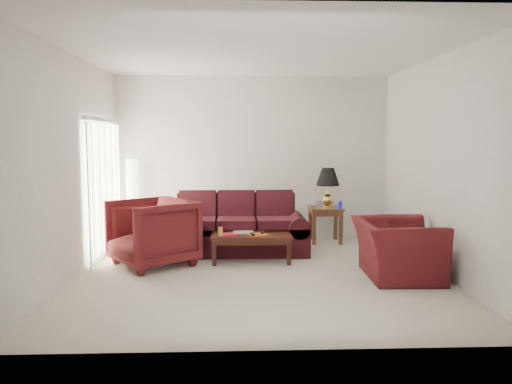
% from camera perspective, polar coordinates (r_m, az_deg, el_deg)
% --- Properties ---
extents(floor, '(5.00, 5.00, 0.00)m').
position_cam_1_polar(floor, '(7.00, 0.28, -9.34)').
color(floor, beige).
rests_on(floor, ground).
extents(blinds, '(0.10, 2.00, 2.16)m').
position_cam_1_polar(blinds, '(8.35, -16.97, 0.47)').
color(blinds, silver).
rests_on(blinds, ground).
extents(sofa, '(2.33, 1.02, 0.95)m').
position_cam_1_polar(sofa, '(8.15, -2.27, -3.71)').
color(sofa, black).
rests_on(sofa, ground).
extents(throw_pillow, '(0.41, 0.22, 0.42)m').
position_cam_1_polar(throw_pillow, '(8.86, -6.90, -1.31)').
color(throw_pillow, black).
rests_on(throw_pillow, sofa).
extents(end_table, '(0.62, 0.62, 0.63)m').
position_cam_1_polar(end_table, '(9.09, 7.91, -3.73)').
color(end_table, '#483019').
rests_on(end_table, ground).
extents(table_lamp, '(0.54, 0.54, 0.71)m').
position_cam_1_polar(table_lamp, '(9.05, 8.20, 0.51)').
color(table_lamp, gold).
rests_on(table_lamp, end_table).
extents(clock, '(0.13, 0.05, 0.13)m').
position_cam_1_polar(clock, '(8.90, 7.24, -1.44)').
color(clock, silver).
rests_on(clock, end_table).
extents(blue_canister, '(0.11, 0.11, 0.14)m').
position_cam_1_polar(blue_canister, '(8.88, 9.51, -1.46)').
color(blue_canister, '#211DBC').
rests_on(blue_canister, end_table).
extents(picture_frame, '(0.15, 0.17, 0.05)m').
position_cam_1_polar(picture_frame, '(9.19, 6.52, -1.14)').
color(picture_frame, silver).
rests_on(picture_frame, end_table).
extents(floor_lamp, '(0.32, 0.32, 1.53)m').
position_cam_1_polar(floor_lamp, '(9.19, -13.90, -0.92)').
color(floor_lamp, white).
rests_on(floor_lamp, ground).
extents(armchair_left, '(1.50, 1.49, 0.99)m').
position_cam_1_polar(armchair_left, '(7.49, -11.79, -4.55)').
color(armchair_left, '#461012').
rests_on(armchair_left, ground).
extents(armchair_right, '(1.07, 1.21, 0.77)m').
position_cam_1_polar(armchair_right, '(7.01, 15.81, -6.30)').
color(armchair_right, '#430F12').
rests_on(armchair_right, ground).
extents(coffee_table, '(1.29, 0.78, 0.42)m').
position_cam_1_polar(coffee_table, '(7.64, -0.55, -6.37)').
color(coffee_table, black).
rests_on(coffee_table, ground).
extents(magazine_red, '(0.31, 0.28, 0.01)m').
position_cam_1_polar(magazine_red, '(7.55, -3.07, -4.83)').
color(magazine_red, red).
rests_on(magazine_red, coffee_table).
extents(magazine_white, '(0.31, 0.24, 0.02)m').
position_cam_1_polar(magazine_white, '(7.70, -1.47, -4.60)').
color(magazine_white, beige).
rests_on(magazine_white, coffee_table).
extents(magazine_orange, '(0.32, 0.30, 0.01)m').
position_cam_1_polar(magazine_orange, '(7.52, 0.22, -4.87)').
color(magazine_orange, orange).
rests_on(magazine_orange, coffee_table).
extents(remote_a, '(0.07, 0.17, 0.02)m').
position_cam_1_polar(remote_a, '(7.45, -0.40, -4.81)').
color(remote_a, black).
rests_on(remote_a, coffee_table).
extents(remote_b, '(0.07, 0.16, 0.02)m').
position_cam_1_polar(remote_b, '(7.59, 0.78, -4.62)').
color(remote_b, black).
rests_on(remote_b, coffee_table).
extents(yellow_glass, '(0.10, 0.10, 0.13)m').
position_cam_1_polar(yellow_glass, '(7.48, -4.10, -4.51)').
color(yellow_glass, gold).
rests_on(yellow_glass, coffee_table).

